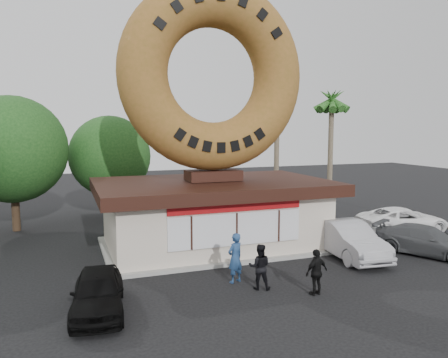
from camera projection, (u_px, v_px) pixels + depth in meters
name	position (u px, v px, depth m)	size (l,w,h in m)	color
ground	(266.00, 288.00, 16.05)	(90.00, 90.00, 0.00)	black
donut_shop	(213.00, 211.00, 21.42)	(11.20, 7.20, 3.80)	beige
giant_donut	(213.00, 76.00, 20.67)	(9.02, 9.02, 2.30)	#935D2B
tree_west	(12.00, 149.00, 24.38)	(6.00, 6.00, 7.65)	#473321
tree_mid	(110.00, 156.00, 28.20)	(5.20, 5.20, 6.63)	#473321
palm_near	(277.00, 91.00, 30.68)	(2.60, 2.60, 9.75)	#726651
palm_far	(332.00, 104.00, 30.58)	(2.60, 2.60, 8.75)	#726651
street_lamp	(141.00, 148.00, 29.81)	(2.11, 0.20, 8.00)	#59595E
person_left	(235.00, 258.00, 16.52)	(0.70, 0.46, 1.91)	navy
person_center	(260.00, 267.00, 15.85)	(0.81, 0.63, 1.67)	black
person_right	(317.00, 272.00, 15.30)	(0.96, 0.40, 1.65)	black
car_black	(98.00, 292.00, 13.84)	(1.59, 3.96, 1.35)	black
car_silver	(348.00, 239.00, 19.85)	(1.70, 4.88, 1.61)	#A7A7AC
car_grey	(426.00, 241.00, 20.17)	(1.86, 4.58, 1.33)	#535558
car_white	(403.00, 220.00, 24.49)	(2.32, 5.04, 1.40)	white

